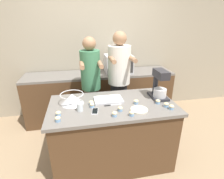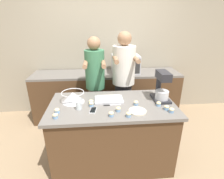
{
  "view_description": "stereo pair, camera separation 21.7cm",
  "coord_description": "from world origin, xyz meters",
  "px_view_note": "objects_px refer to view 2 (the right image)",
  "views": [
    {
      "loc": [
        -0.39,
        -1.93,
        1.9
      ],
      "look_at": [
        0.0,
        0.04,
        1.07
      ],
      "focal_mm": 28.0,
      "sensor_mm": 36.0,
      "label": 1
    },
    {
      "loc": [
        -0.17,
        -1.96,
        1.9
      ],
      "look_at": [
        0.0,
        0.04,
        1.07
      ],
      "focal_mm": 28.0,
      "sensor_mm": 36.0,
      "label": 2
    }
  ],
  "objects_px": {
    "cupcake_6": "(118,109)",
    "cupcake_9": "(111,114)",
    "stand_mixer": "(162,88)",
    "cupcake_4": "(91,104)",
    "cupcake_0": "(161,91)",
    "cell_phone": "(93,110)",
    "person_right": "(123,84)",
    "cupcake_1": "(172,110)",
    "microwave_oven": "(126,64)",
    "cupcake_2": "(129,114)",
    "small_plate": "(137,111)",
    "cupcake_8": "(57,111)",
    "knife": "(111,105)",
    "mixing_bowl": "(73,97)",
    "baking_tray": "(109,99)",
    "cupcake_11": "(159,104)",
    "cupcake_3": "(55,116)",
    "cupcake_5": "(167,107)",
    "drinking_glass": "(79,105)",
    "person_left": "(95,86)",
    "cupcake_10": "(91,102)",
    "cupcake_7": "(136,103)"
  },
  "relations": [
    {
      "from": "mixing_bowl",
      "to": "cupcake_1",
      "type": "height_order",
      "value": "mixing_bowl"
    },
    {
      "from": "drinking_glass",
      "to": "cell_phone",
      "type": "bearing_deg",
      "value": -17.93
    },
    {
      "from": "drinking_glass",
      "to": "cupcake_10",
      "type": "xyz_separation_m",
      "value": [
        0.14,
        0.12,
        -0.02
      ]
    },
    {
      "from": "person_left",
      "to": "baking_tray",
      "type": "height_order",
      "value": "person_left"
    },
    {
      "from": "small_plate",
      "to": "cupcake_9",
      "type": "bearing_deg",
      "value": -167.02
    },
    {
      "from": "cupcake_11",
      "to": "drinking_glass",
      "type": "bearing_deg",
      "value": 179.89
    },
    {
      "from": "stand_mixer",
      "to": "cell_phone",
      "type": "xyz_separation_m",
      "value": [
        -0.89,
        -0.22,
        -0.17
      ]
    },
    {
      "from": "microwave_oven",
      "to": "knife",
      "type": "relative_size",
      "value": 2.29
    },
    {
      "from": "baking_tray",
      "to": "cupcake_8",
      "type": "distance_m",
      "value": 0.67
    },
    {
      "from": "mixing_bowl",
      "to": "drinking_glass",
      "type": "xyz_separation_m",
      "value": [
        0.09,
        -0.21,
        -0.02
      ]
    },
    {
      "from": "small_plate",
      "to": "cupcake_3",
      "type": "relative_size",
      "value": 3.56
    },
    {
      "from": "cupcake_1",
      "to": "cupcake_10",
      "type": "xyz_separation_m",
      "value": [
        -0.92,
        0.3,
        0.0
      ]
    },
    {
      "from": "cell_phone",
      "to": "cupcake_3",
      "type": "relative_size",
      "value": 2.68
    },
    {
      "from": "person_right",
      "to": "knife",
      "type": "height_order",
      "value": "person_right"
    },
    {
      "from": "cupcake_6",
      "to": "cupcake_9",
      "type": "distance_m",
      "value": 0.14
    },
    {
      "from": "baking_tray",
      "to": "cupcake_11",
      "type": "xyz_separation_m",
      "value": [
        0.6,
        -0.2,
        0.01
      ]
    },
    {
      "from": "person_right",
      "to": "cupcake_0",
      "type": "xyz_separation_m",
      "value": [
        0.5,
        -0.38,
        0.02
      ]
    },
    {
      "from": "small_plate",
      "to": "cupcake_2",
      "type": "xyz_separation_m",
      "value": [
        -0.12,
        -0.1,
        0.02
      ]
    },
    {
      "from": "stand_mixer",
      "to": "cupcake_4",
      "type": "distance_m",
      "value": 0.93
    },
    {
      "from": "person_left",
      "to": "cupcake_10",
      "type": "bearing_deg",
      "value": -94.62
    },
    {
      "from": "person_left",
      "to": "cupcake_4",
      "type": "height_order",
      "value": "person_left"
    },
    {
      "from": "stand_mixer",
      "to": "cupcake_6",
      "type": "relative_size",
      "value": 6.77
    },
    {
      "from": "stand_mixer",
      "to": "microwave_oven",
      "type": "height_order",
      "value": "stand_mixer"
    },
    {
      "from": "microwave_oven",
      "to": "cupcake_3",
      "type": "distance_m",
      "value": 1.83
    },
    {
      "from": "person_right",
      "to": "cell_phone",
      "type": "height_order",
      "value": "person_right"
    },
    {
      "from": "microwave_oven",
      "to": "cupcake_2",
      "type": "xyz_separation_m",
      "value": [
        -0.21,
        -1.57,
        -0.17
      ]
    },
    {
      "from": "small_plate",
      "to": "person_left",
      "type": "bearing_deg",
      "value": 118.49
    },
    {
      "from": "cupcake_1",
      "to": "cupcake_9",
      "type": "height_order",
      "value": "same"
    },
    {
      "from": "cupcake_9",
      "to": "cupcake_0",
      "type": "bearing_deg",
      "value": 37.32
    },
    {
      "from": "person_right",
      "to": "cupcake_5",
      "type": "height_order",
      "value": "person_right"
    },
    {
      "from": "cupcake_6",
      "to": "cupcake_0",
      "type": "bearing_deg",
      "value": 35.4
    },
    {
      "from": "cupcake_9",
      "to": "cupcake_11",
      "type": "distance_m",
      "value": 0.63
    },
    {
      "from": "cell_phone",
      "to": "cupcake_4",
      "type": "distance_m",
      "value": 0.12
    },
    {
      "from": "person_left",
      "to": "person_right",
      "type": "height_order",
      "value": "person_right"
    },
    {
      "from": "stand_mixer",
      "to": "cupcake_4",
      "type": "bearing_deg",
      "value": -172.97
    },
    {
      "from": "baking_tray",
      "to": "cupcake_5",
      "type": "distance_m",
      "value": 0.73
    },
    {
      "from": "cupcake_8",
      "to": "cupcake_11",
      "type": "relative_size",
      "value": 1.0
    },
    {
      "from": "small_plate",
      "to": "cupcake_8",
      "type": "relative_size",
      "value": 3.56
    },
    {
      "from": "drinking_glass",
      "to": "cupcake_4",
      "type": "xyz_separation_m",
      "value": [
        0.15,
        0.06,
        -0.02
      ]
    },
    {
      "from": "stand_mixer",
      "to": "cupcake_5",
      "type": "distance_m",
      "value": 0.31
    },
    {
      "from": "mixing_bowl",
      "to": "cupcake_1",
      "type": "bearing_deg",
      "value": -18.18
    },
    {
      "from": "cupcake_6",
      "to": "cupcake_4",
      "type": "bearing_deg",
      "value": 154.0
    },
    {
      "from": "knife",
      "to": "cupcake_9",
      "type": "xyz_separation_m",
      "value": [
        -0.02,
        -0.26,
        0.03
      ]
    },
    {
      "from": "person_left",
      "to": "cupcake_10",
      "type": "distance_m",
      "value": 0.65
    },
    {
      "from": "person_right",
      "to": "small_plate",
      "type": "bearing_deg",
      "value": -87.89
    },
    {
      "from": "person_right",
      "to": "cupcake_0",
      "type": "height_order",
      "value": "person_right"
    },
    {
      "from": "cupcake_2",
      "to": "cupcake_10",
      "type": "relative_size",
      "value": 1.0
    },
    {
      "from": "mixing_bowl",
      "to": "cupcake_2",
      "type": "distance_m",
      "value": 0.78
    },
    {
      "from": "person_right",
      "to": "cupcake_10",
      "type": "height_order",
      "value": "person_right"
    },
    {
      "from": "cupcake_7",
      "to": "cupcake_8",
      "type": "distance_m",
      "value": 0.94
    }
  ]
}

